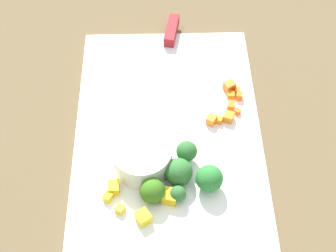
{
  "coord_description": "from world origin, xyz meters",
  "views": [
    {
      "loc": [
        -0.51,
        0.01,
        0.69
      ],
      "look_at": [
        0.0,
        0.0,
        0.02
      ],
      "focal_mm": 53.65,
      "sensor_mm": 36.0,
      "label": 1
    }
  ],
  "objects": [
    {
      "name": "carrot_dice_6",
      "position": [
        0.07,
        -0.13,
        0.02
      ],
      "size": [
        0.01,
        0.01,
        0.01
      ],
      "primitive_type": "cube",
      "rotation": [
        0.0,
        0.0,
        1.33
      ],
      "color": "orange",
      "rests_on": "cutting_board"
    },
    {
      "name": "carrot_dice_7",
      "position": [
        0.09,
        -0.11,
        0.02
      ],
      "size": [
        0.02,
        0.02,
        0.02
      ],
      "primitive_type": "cube",
      "rotation": [
        0.0,
        0.0,
        0.53
      ],
      "color": "orange",
      "rests_on": "cutting_board"
    },
    {
      "name": "broccoli_floret_2",
      "position": [
        -0.06,
        -0.03,
        0.04
      ],
      "size": [
        0.03,
        0.03,
        0.04
      ],
      "color": "#88BC64",
      "rests_on": "cutting_board"
    },
    {
      "name": "pepper_dice_0",
      "position": [
        -0.13,
        0.09,
        0.02
      ],
      "size": [
        0.02,
        0.02,
        0.01
      ],
      "primitive_type": "cube",
      "rotation": [
        0.0,
        0.0,
        2.58
      ],
      "color": "yellow",
      "rests_on": "cutting_board"
    },
    {
      "name": "pepper_dice_2",
      "position": [
        -0.12,
        0.09,
        0.02
      ],
      "size": [
        0.02,
        0.02,
        0.02
      ],
      "primitive_type": "cube",
      "rotation": [
        0.0,
        0.0,
        1.58
      ],
      "color": "yellow",
      "rests_on": "cutting_board"
    },
    {
      "name": "ground_plane",
      "position": [
        0.0,
        0.0,
        0.0
      ],
      "size": [
        4.0,
        4.0,
        0.0
      ],
      "primitive_type": "plane",
      "color": "brown"
    },
    {
      "name": "carrot_dice_0",
      "position": [
        0.02,
        -0.1,
        0.02
      ],
      "size": [
        0.02,
        0.02,
        0.01
      ],
      "primitive_type": "cube",
      "rotation": [
        0.0,
        0.0,
        2.75
      ],
      "color": "orange",
      "rests_on": "cutting_board"
    },
    {
      "name": "broccoli_floret_1",
      "position": [
        -0.1,
        -0.01,
        0.03
      ],
      "size": [
        0.04,
        0.04,
        0.04
      ],
      "color": "#88AB6A",
      "rests_on": "cutting_board"
    },
    {
      "name": "carrot_dice_1",
      "position": [
        0.01,
        -0.09,
        0.02
      ],
      "size": [
        0.01,
        0.02,
        0.01
      ],
      "primitive_type": "cube",
      "rotation": [
        0.0,
        0.0,
        2.78
      ],
      "color": "orange",
      "rests_on": "cutting_board"
    },
    {
      "name": "carrot_dice_8",
      "position": [
        0.05,
        -0.11,
        0.02
      ],
      "size": [
        0.02,
        0.02,
        0.01
      ],
      "primitive_type": "cube",
      "rotation": [
        0.0,
        0.0,
        1.32
      ],
      "color": "orange",
      "rests_on": "cutting_board"
    },
    {
      "name": "carrot_dice_5",
      "position": [
        0.01,
        -0.07,
        0.02
      ],
      "size": [
        0.02,
        0.02,
        0.02
      ],
      "primitive_type": "cube",
      "rotation": [
        0.0,
        0.0,
        2.58
      ],
      "color": "orange",
      "rests_on": "cutting_board"
    },
    {
      "name": "broccoli_floret_3",
      "position": [
        -0.11,
        -0.06,
        0.04
      ],
      "size": [
        0.04,
        0.04,
        0.05
      ],
      "color": "#89AD5D",
      "rests_on": "cutting_board"
    },
    {
      "name": "broccoli_floret_4",
      "position": [
        -0.13,
        0.03,
        0.03
      ],
      "size": [
        0.04,
        0.04,
        0.04
      ],
      "color": "#83BA68",
      "rests_on": "cutting_board"
    },
    {
      "name": "pepper_dice_1",
      "position": [
        -0.13,
        0.0,
        0.02
      ],
      "size": [
        0.03,
        0.03,
        0.02
      ],
      "primitive_type": "cube",
      "rotation": [
        0.0,
        0.0,
        2.9
      ],
      "color": "yellow",
      "rests_on": "cutting_board"
    },
    {
      "name": "cutting_board",
      "position": [
        0.0,
        0.0,
        0.01
      ],
      "size": [
        0.47,
        0.31,
        0.01
      ],
      "primitive_type": "cube",
      "color": "white",
      "rests_on": "ground_plane"
    },
    {
      "name": "broccoli_floret_0",
      "position": [
        -0.13,
        -0.01,
        0.03
      ],
      "size": [
        0.02,
        0.02,
        0.03
      ],
      "color": "#8BAB64",
      "rests_on": "cutting_board"
    },
    {
      "name": "prep_bowl",
      "position": [
        -0.07,
        0.04,
        0.03
      ],
      "size": [
        0.1,
        0.1,
        0.04
      ],
      "primitive_type": "cylinder",
      "color": "white",
      "rests_on": "cutting_board"
    },
    {
      "name": "carrot_dice_3",
      "position": [
        0.08,
        -0.13,
        0.02
      ],
      "size": [
        0.01,
        0.01,
        0.01
      ],
      "primitive_type": "cube",
      "rotation": [
        0.0,
        0.0,
        1.38
      ],
      "color": "orange",
      "rests_on": "cutting_board"
    },
    {
      "name": "pepper_dice_4",
      "position": [
        -0.15,
        0.08,
        0.02
      ],
      "size": [
        0.02,
        0.02,
        0.01
      ],
      "primitive_type": "cube",
      "rotation": [
        0.0,
        0.0,
        2.58
      ],
      "color": "yellow",
      "rests_on": "cutting_board"
    },
    {
      "name": "chef_knife",
      "position": [
        0.16,
        0.0,
        0.02
      ],
      "size": [
        0.37,
        0.09,
        0.02
      ],
      "rotation": [
        0.0,
        0.0,
        2.96
      ],
      "color": "silver",
      "rests_on": "cutting_board"
    },
    {
      "name": "carrot_dice_2",
      "position": [
        0.03,
        -0.12,
        0.02
      ],
      "size": [
        0.01,
        0.01,
        0.01
      ],
      "primitive_type": "cube",
      "rotation": [
        0.0,
        0.0,
        2.42
      ],
      "color": "orange",
      "rests_on": "cutting_board"
    },
    {
      "name": "carrot_dice_4",
      "position": [
        0.07,
        -0.11,
        0.02
      ],
      "size": [
        0.01,
        0.01,
        0.01
      ],
      "primitive_type": "cube",
      "rotation": [
        0.0,
        0.0,
        3.06
      ],
      "color": "orange",
      "rests_on": "cutting_board"
    },
    {
      "name": "pepper_dice_3",
      "position": [
        -0.17,
        0.04,
        0.02
      ],
      "size": [
        0.03,
        0.03,
        0.02
      ],
      "primitive_type": "cube",
      "rotation": [
        0.0,
        0.0,
        2.14
      ],
      "color": "yellow",
      "rests_on": "cutting_board"
    }
  ]
}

